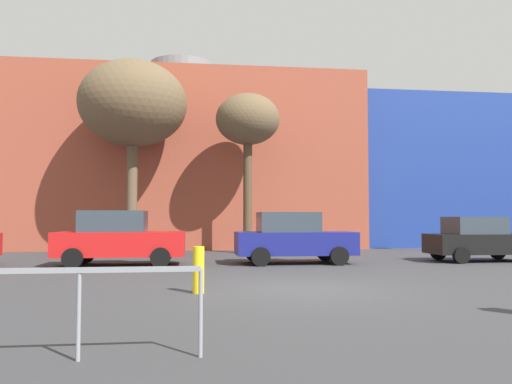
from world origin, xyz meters
TOP-DOWN VIEW (x-y plane):
  - ground_plane at (0.00, 0.00)m, footprint 200.00×200.00m
  - building_backdrop at (-3.18, 20.71)m, footprint 37.37×13.62m
  - parked_car_1 at (-4.88, 6.27)m, footprint 4.25×2.08m
  - parked_car_2 at (1.08, 6.27)m, footprint 4.15×2.04m
  - parked_car_3 at (8.05, 6.27)m, footprint 3.79×1.86m
  - bare_tree_0 at (-5.13, 11.68)m, footprint 4.82×4.82m
  - bare_tree_1 at (0.05, 11.62)m, footprint 2.95×2.95m
  - bollard_yellow_0 at (-2.29, -0.43)m, footprint 0.24×0.24m

SIDE VIEW (x-z plane):
  - ground_plane at x=0.00m, z-range 0.00..0.00m
  - bollard_yellow_0 at x=-2.29m, z-range 0.00..0.98m
  - parked_car_3 at x=8.05m, z-range 0.00..1.64m
  - parked_car_2 at x=1.08m, z-range -0.01..1.79m
  - parked_car_1 at x=-4.88m, z-range -0.01..1.83m
  - building_backdrop at x=-3.18m, z-range -1.13..10.25m
  - bare_tree_1 at x=0.05m, z-range 2.34..9.67m
  - bare_tree_0 at x=-5.13m, z-range 2.35..11.02m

